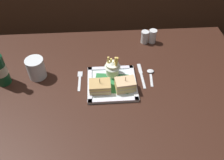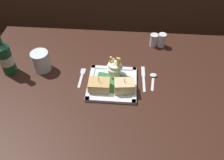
{
  "view_description": "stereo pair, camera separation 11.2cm",
  "coord_description": "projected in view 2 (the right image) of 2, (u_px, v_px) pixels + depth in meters",
  "views": [
    {
      "loc": [
        -0.05,
        -0.77,
        1.58
      ],
      "look_at": [
        0.0,
        0.01,
        0.78
      ],
      "focal_mm": 38.37,
      "sensor_mm": 36.0,
      "label": 1
    },
    {
      "loc": [
        0.06,
        -0.77,
        1.58
      ],
      "look_at": [
        0.0,
        0.01,
        0.78
      ],
      "focal_mm": 38.37,
      "sensor_mm": 36.0,
      "label": 2
    }
  ],
  "objects": [
    {
      "name": "fries_cup",
      "position": [
        115.0,
        67.0,
        1.15
      ],
      "size": [
        0.08,
        0.08,
        0.12
      ],
      "color": "white",
      "rests_on": "square_plate"
    },
    {
      "name": "pepper_shaker",
      "position": [
        162.0,
        41.0,
        1.34
      ],
      "size": [
        0.04,
        0.04,
        0.08
      ],
      "color": "silver",
      "rests_on": "dining_table"
    },
    {
      "name": "spoon",
      "position": [
        153.0,
        77.0,
        1.18
      ],
      "size": [
        0.03,
        0.12,
        0.01
      ],
      "color": "silver",
      "rests_on": "dining_table"
    },
    {
      "name": "salt_shaker",
      "position": [
        154.0,
        41.0,
        1.35
      ],
      "size": [
        0.04,
        0.04,
        0.07
      ],
      "color": "silver",
      "rests_on": "dining_table"
    },
    {
      "name": "ground_plane",
      "position": [
        112.0,
        159.0,
        1.67
      ],
      "size": [
        6.0,
        6.0,
        0.0
      ],
      "primitive_type": "plane",
      "color": "#4A3422"
    },
    {
      "name": "sandwich_half_left",
      "position": [
        99.0,
        85.0,
        1.1
      ],
      "size": [
        0.1,
        0.07,
        0.07
      ],
      "color": "tan",
      "rests_on": "square_plate"
    },
    {
      "name": "square_plate",
      "position": [
        112.0,
        84.0,
        1.15
      ],
      "size": [
        0.23,
        0.23,
        0.02
      ],
      "color": "white",
      "rests_on": "dining_table"
    },
    {
      "name": "knife",
      "position": [
        143.0,
        78.0,
        1.18
      ],
      "size": [
        0.02,
        0.18,
        0.0
      ],
      "color": "silver",
      "rests_on": "dining_table"
    },
    {
      "name": "water_glass",
      "position": [
        41.0,
        62.0,
        1.2
      ],
      "size": [
        0.09,
        0.09,
        0.1
      ],
      "color": "silver",
      "rests_on": "dining_table"
    },
    {
      "name": "beer_bottle",
      "position": [
        5.0,
        57.0,
        1.15
      ],
      "size": [
        0.07,
        0.07,
        0.26
      ],
      "color": "#144B29",
      "rests_on": "dining_table"
    },
    {
      "name": "dining_table",
      "position": [
        112.0,
        99.0,
        1.2
      ],
      "size": [
        1.39,
        0.94,
        0.74
      ],
      "color": "#351C13",
      "rests_on": "ground_plane"
    },
    {
      "name": "sandwich_half_right",
      "position": [
        124.0,
        86.0,
        1.1
      ],
      "size": [
        0.1,
        0.07,
        0.08
      ],
      "color": "#D7B27A",
      "rests_on": "square_plate"
    },
    {
      "name": "fork",
      "position": [
        82.0,
        76.0,
        1.19
      ],
      "size": [
        0.02,
        0.13,
        0.0
      ],
      "color": "silver",
      "rests_on": "dining_table"
    }
  ]
}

